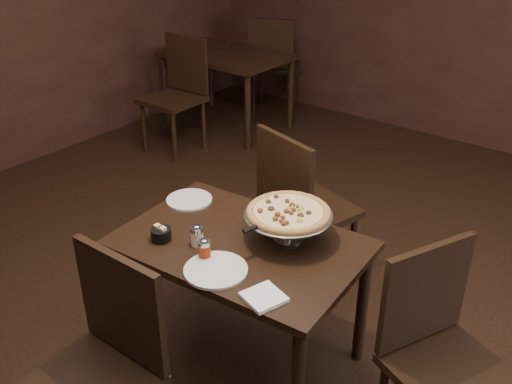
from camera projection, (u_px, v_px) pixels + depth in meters
The scene contains 16 objects.
room at pixel (253, 96), 2.08m from camera, with size 6.04×7.04×2.84m.
dining_table at pixel (241, 258), 2.59m from camera, with size 1.13×0.80×0.68m.
background_table at pixel (226, 63), 5.38m from camera, with size 1.15×0.77×0.72m.
pizza_stand at pixel (288, 212), 2.51m from camera, with size 0.40×0.40×0.17m.
parmesan_shaker at pixel (197, 236), 2.51m from camera, with size 0.06×0.06×0.10m.
pepper_flake_shaker at pixel (204, 249), 2.41m from camera, with size 0.06×0.06×0.10m.
packet_caddy at pixel (161, 234), 2.55m from camera, with size 0.09×0.09×0.07m.
napkin_stack at pixel (264, 297), 2.19m from camera, with size 0.14×0.14×0.02m, color white.
plate_left at pixel (189, 200), 2.89m from camera, with size 0.23×0.23×0.01m, color silver.
plate_near at pixel (216, 270), 2.35m from camera, with size 0.27×0.27×0.01m, color silver.
serving_spatula at pixel (256, 227), 2.41m from camera, with size 0.15×0.15×0.03m.
chair_far at pixel (301, 204), 3.18m from camera, with size 0.55×0.55×0.95m.
chair_near at pixel (102, 364), 2.12m from camera, with size 0.44×0.44×0.93m.
chair_side at pixel (440, 349), 2.21m from camera, with size 0.55×0.55×0.90m.
bg_chair_far at pixel (273, 61), 5.81m from camera, with size 0.60×0.60×0.97m.
bg_chair_near at pixel (178, 90), 4.94m from camera, with size 0.46×0.46×0.98m.
Camera 1 is at (1.31, -1.54, 2.07)m, focal length 40.00 mm.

